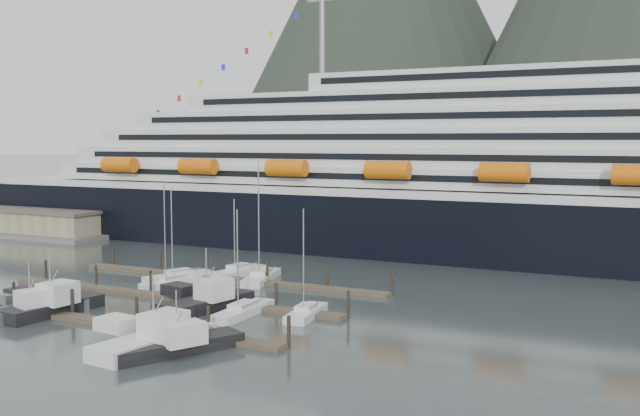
# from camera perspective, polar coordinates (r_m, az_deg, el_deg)

# --- Properties ---
(ground) EXTENTS (1600.00, 1600.00, 0.00)m
(ground) POSITION_cam_1_polar(r_m,az_deg,el_deg) (87.71, -10.43, -7.48)
(ground) COLOR #414D4C
(ground) RESTS_ON ground
(cruise_ship) EXTENTS (210.00, 30.40, 50.30)m
(cruise_ship) POSITION_cam_1_polar(r_m,az_deg,el_deg) (124.89, 16.77, 1.73)
(cruise_ship) COLOR black
(cruise_ship) RESTS_ON ground
(warehouse) EXTENTS (46.00, 20.00, 5.80)m
(warehouse) POSITION_cam_1_polar(r_m,az_deg,el_deg) (166.70, -21.36, -0.97)
(warehouse) COLOR #595956
(warehouse) RESTS_ON ground
(dock_near) EXTENTS (48.18, 2.28, 3.20)m
(dock_near) POSITION_cam_1_polar(r_m,az_deg,el_deg) (83.50, -17.35, -8.06)
(dock_near) COLOR #4C3E30
(dock_near) RESTS_ON ground
(dock_mid) EXTENTS (48.18, 2.28, 3.20)m
(dock_mid) POSITION_cam_1_polar(r_m,az_deg,el_deg) (92.97, -11.70, -6.58)
(dock_mid) COLOR #4C3E30
(dock_mid) RESTS_ON ground
(dock_far) EXTENTS (48.18, 2.28, 3.20)m
(dock_far) POSITION_cam_1_polar(r_m,az_deg,el_deg) (103.22, -7.16, -5.34)
(dock_far) COLOR #4C3E30
(dock_far) RESTS_ON ground
(sailboat_b) EXTENTS (4.38, 9.08, 13.85)m
(sailboat_b) POSITION_cam_1_polar(r_m,az_deg,el_deg) (100.33, -11.27, -5.65)
(sailboat_b) COLOR silver
(sailboat_b) RESTS_ON ground
(sailboat_d) EXTENTS (2.92, 10.41, 12.13)m
(sailboat_d) POSITION_cam_1_polar(r_m,az_deg,el_deg) (82.97, -5.89, -7.87)
(sailboat_d) COLOR silver
(sailboat_d) RESTS_ON ground
(sailboat_e) EXTENTS (6.19, 10.19, 12.84)m
(sailboat_e) POSITION_cam_1_polar(r_m,az_deg,el_deg) (104.25, -10.69, -5.23)
(sailboat_e) COLOR silver
(sailboat_e) RESTS_ON ground
(sailboat_f) EXTENTS (4.31, 9.85, 11.46)m
(sailboat_f) POSITION_cam_1_polar(r_m,az_deg,el_deg) (106.65, -6.16, -4.93)
(sailboat_f) COLOR silver
(sailboat_f) RESTS_ON ground
(sailboat_g) EXTENTS (5.46, 11.15, 16.79)m
(sailboat_g) POSITION_cam_1_polar(r_m,az_deg,el_deg) (102.37, -4.49, -5.33)
(sailboat_g) COLOR silver
(sailboat_g) RESTS_ON ground
(sailboat_h) EXTENTS (3.57, 8.39, 12.27)m
(sailboat_h) POSITION_cam_1_polar(r_m,az_deg,el_deg) (81.67, -1.07, -8.05)
(sailboat_h) COLOR silver
(sailboat_h) RESTS_ON ground
(trawler_a) EXTENTS (9.67, 12.64, 6.68)m
(trawler_a) POSITION_cam_1_polar(r_m,az_deg,el_deg) (87.59, -21.25, -7.18)
(trawler_a) COLOR gray
(trawler_a) RESTS_ON ground
(trawler_b) EXTENTS (9.32, 12.22, 7.82)m
(trawler_b) POSITION_cam_1_polar(r_m,az_deg,el_deg) (88.12, -19.87, -7.00)
(trawler_b) COLOR black
(trawler_b) RESTS_ON ground
(trawler_c) EXTENTS (10.25, 12.51, 6.26)m
(trawler_c) POSITION_cam_1_polar(r_m,az_deg,el_deg) (69.64, -10.89, -10.12)
(trawler_c) COLOR black
(trawler_c) RESTS_ON ground
(trawler_d) EXTENTS (9.82, 13.22, 7.69)m
(trawler_d) POSITION_cam_1_polar(r_m,az_deg,el_deg) (71.18, -12.62, -9.71)
(trawler_d) COLOR silver
(trawler_d) RESTS_ON ground
(trawler_e) EXTENTS (9.42, 12.34, 7.73)m
(trawler_e) POSITION_cam_1_polar(r_m,az_deg,el_deg) (86.20, -8.69, -7.02)
(trawler_e) COLOR black
(trawler_e) RESTS_ON ground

